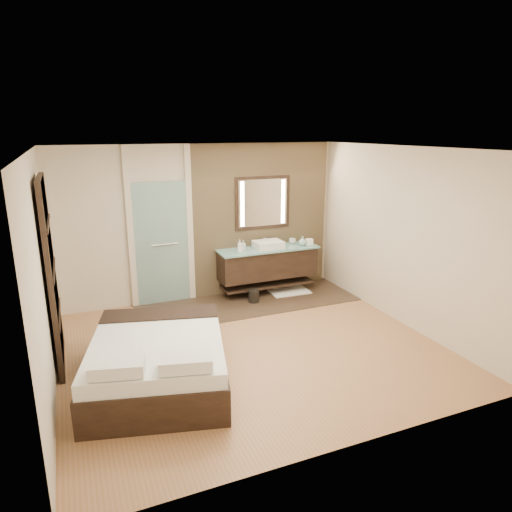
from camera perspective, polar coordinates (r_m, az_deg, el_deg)
name	(u,v)px	position (r m, az deg, el deg)	size (l,w,h in m)	color
floor	(252,348)	(6.46, -0.57, -11.40)	(5.00, 5.00, 0.00)	#9C6B41
tile_strip	(249,302)	(8.02, -0.90, -5.81)	(3.80, 1.30, 0.01)	#35251D
stone_wall	(261,219)	(8.37, 0.69, 4.70)	(2.60, 0.08, 2.70)	tan
vanity	(268,263)	(8.29, 1.47, -0.88)	(1.85, 0.55, 0.88)	black
mirror_unit	(263,203)	(8.27, 0.84, 6.68)	(1.06, 0.04, 0.96)	black
frosted_door	(161,239)	(7.88, -11.76, 2.14)	(1.10, 0.12, 2.70)	#BAECE8
shoji_partition	(52,273)	(6.19, -24.18, -1.99)	(0.06, 1.20, 2.40)	black
bed	(158,361)	(5.61, -12.12, -12.70)	(1.95, 2.23, 0.74)	black
bath_mat	(289,291)	(8.54, 4.14, -4.40)	(0.72, 0.50, 0.02)	white
waste_bin	(254,296)	(7.99, -0.29, -5.06)	(0.18, 0.18, 0.23)	black
tissue_box	(309,242)	(8.52, 6.68, 1.79)	(0.12, 0.12, 0.10)	white
soap_bottle_a	(240,246)	(7.89, -2.04, 1.25)	(0.09, 0.09, 0.23)	white
soap_bottle_b	(243,245)	(8.06, -1.61, 1.35)	(0.08, 0.08, 0.17)	#B2B2B2
soap_bottle_c	(302,241)	(8.41, 5.82, 1.88)	(0.13, 0.13, 0.17)	#A6D0CD
cup	(292,241)	(8.54, 4.57, 1.88)	(0.13, 0.13, 0.10)	silver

